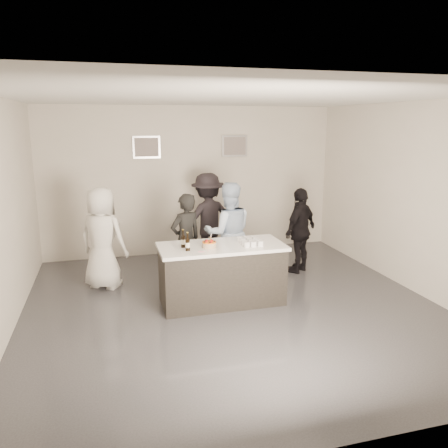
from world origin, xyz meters
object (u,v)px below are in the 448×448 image
Objects in this scene: bar_counter at (222,274)px; beer_bottle_a at (183,239)px; person_guest_back at (208,219)px; person_guest_left at (102,238)px; beer_bottle_b at (188,242)px; person_guest_right at (300,230)px; cake at (209,245)px; person_main_blue at (228,233)px; person_main_black at (186,240)px.

beer_bottle_a is at bearing 177.38° from bar_counter.
person_guest_left is at bearing 9.45° from person_guest_back.
beer_bottle_b is 0.15× the size of person_guest_back.
person_guest_right is (3.44, -0.12, -0.06)m from person_guest_left.
bar_counter is 0.81m from beer_bottle_a.
person_guest_back is (0.77, 2.04, -0.15)m from beer_bottle_b.
person_guest_right is (2.31, 0.97, -0.26)m from beer_bottle_a.
person_guest_back is at bearing -65.31° from person_guest_right.
beer_bottle_b is at bearing -80.43° from beer_bottle_a.
person_main_blue is at bearing 59.16° from cake.
cake is at bearing -16.09° from beer_bottle_a.
person_guest_left reaches higher than person_main_black.
beer_bottle_a is 2.52m from person_guest_right.
person_main_blue reaches higher than cake.
cake is 0.13× the size of person_guest_right.
person_main_blue is (0.35, 0.85, 0.41)m from bar_counter.
bar_counter is at bearing -5.13° from person_guest_right.
person_guest_left is (-1.71, 1.12, 0.39)m from bar_counter.
beer_bottle_b is at bearing 56.90° from person_main_black.
person_guest_right is (1.95, 1.08, -0.17)m from cake.
beer_bottle_b is at bearing -166.61° from cake.
person_main_black is 2.13m from person_guest_right.
person_main_blue is 1.11× the size of person_guest_right.
beer_bottle_b is at bearing -8.09° from person_guest_right.
cake is 0.35m from beer_bottle_b.
person_main_black reaches higher than person_guest_right.
person_guest_back is at bearing -125.38° from person_guest_left.
person_main_black is (-0.18, 0.92, -0.16)m from cake.
person_guest_right is at bearing 22.84° from beer_bottle_a.
person_guest_right is at bearing 159.83° from person_main_black.
cake is at bearing 76.46° from person_main_black.
person_guest_right is (1.74, 1.00, 0.32)m from bar_counter.
person_guest_back is at bearing 77.30° from cake.
person_main_blue is 1.02× the size of person_guest_left.
person_guest_left is at bearing -37.01° from person_guest_right.
person_guest_right is at bearing 137.75° from person_guest_back.
person_main_blue is 1.40m from person_guest_right.
person_main_blue is at bearing 42.02° from beer_bottle_a.
beer_bottle_b is at bearing 57.32° from person_guest_back.
beer_bottle_a is 2.02m from person_guest_back.
beer_bottle_a is at bearing 169.35° from person_guest_left.
cake is 0.95m from person_main_black.
person_guest_back reaches higher than bar_counter.
beer_bottle_a is 1.25m from person_main_blue.
beer_bottle_a is 0.16× the size of person_guest_left.
person_main_blue is (0.89, 1.01, -0.17)m from beer_bottle_b.
cake is 0.39m from beer_bottle_a.
person_guest_back reaches higher than beer_bottle_a.
person_guest_left is 3.45m from person_guest_right.
person_main_blue is (0.92, 0.83, -0.17)m from beer_bottle_a.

